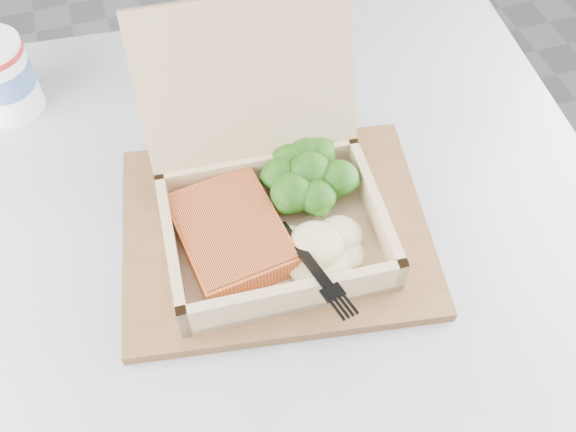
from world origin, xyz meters
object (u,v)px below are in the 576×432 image
object	(u,v)px
takeout_container	(266,184)
paper_cup	(0,75)
serving_tray	(275,230)
cafe_table	(276,322)

from	to	relation	value
takeout_container	paper_cup	distance (m)	0.36
serving_tray	paper_cup	bearing A→B (deg)	132.00
cafe_table	paper_cup	xyz separation A→B (m)	(-0.25, 0.29, 0.24)
takeout_container	cafe_table	bearing A→B (deg)	-92.48
paper_cup	cafe_table	bearing A→B (deg)	-49.68
cafe_table	takeout_container	bearing A→B (deg)	83.53
cafe_table	serving_tray	bearing A→B (deg)	58.07
serving_tray	paper_cup	xyz separation A→B (m)	(-0.25, 0.28, 0.04)
takeout_container	serving_tray	bearing A→B (deg)	-77.99
cafe_table	serving_tray	size ratio (longest dim) A/B	2.65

